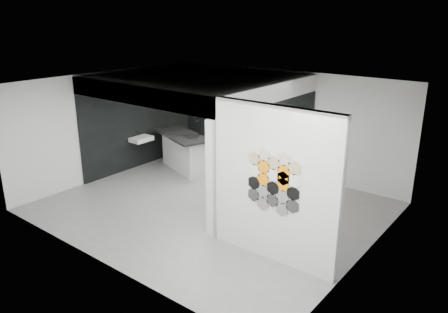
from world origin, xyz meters
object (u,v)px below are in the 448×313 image
Objects in this scene: partition_panel at (274,185)px; glass_vase at (285,125)px; utensil_cup at (225,115)px; wall_basin at (141,139)px; kettle at (283,124)px; glass_bowl at (285,125)px; stockpot at (219,112)px; kitchen_island at (185,151)px; bottle_dark at (230,115)px.

partition_panel reaches higher than glass_vase.
partition_panel is 5.65m from utensil_cup.
wall_basin is 3.18× the size of kettle.
glass_vase is 2.05m from utensil_cup.
partition_panel is at bearing -61.77° from glass_bowl.
stockpot is (1.13, 2.07, 0.56)m from wall_basin.
stockpot is at bearing 168.86° from kettle.
kitchen_island is 16.09× the size of glass_bowl.
utensil_cup is (-1.98, 0.00, -0.04)m from kettle.
stockpot is 1.70× the size of glass_bowl.
stockpot is 0.41m from bottle_dark.
wall_basin is at bearing -118.76° from stockpot.
wall_basin is 2.64m from bottle_dark.
stockpot reaches higher than glass_bowl.
partition_panel is 12.44× the size of stockpot.
glass_vase is at bearing 0.00° from stockpot.
stockpot is at bearing 180.00° from utensil_cup.
glass_vase is (3.39, 2.07, 0.54)m from wall_basin.
kitchen_island is 24.36× the size of utensil_cup.
kettle reaches higher than wall_basin.
stockpot is 0.21m from utensil_cup.
utensil_cup is at bearing 180.00° from glass_bowl.
stockpot is 2.19m from kettle.
stockpot reaches higher than wall_basin.
bottle_dark is (0.49, 1.41, 0.86)m from kitchen_island.
stockpot reaches higher than bottle_dark.
partition_panel is 5.50m from bottle_dark.
partition_panel reaches higher than bottle_dark.
partition_panel reaches higher than wall_basin.
bottle_dark is (-1.84, 0.00, 0.00)m from glass_vase.
partition_panel is at bearing -18.23° from wall_basin.
wall_basin is 0.28× the size of kitchen_island.
kitchen_island reaches higher than stockpot.
utensil_cup is (1.34, 2.07, 0.51)m from wall_basin.
bottle_dark is at bearing 180.00° from glass_vase.
wall_basin is at bearing -148.65° from glass_bowl.
glass_vase reaches higher than wall_basin.
stockpot is 2.26m from glass_vase.
glass_bowl is at bearing 50.94° from kitchen_island.
glass_bowl is at bearing 31.35° from wall_basin.
utensil_cup is at bearing 0.00° from stockpot.
kitchen_island is at bearing -93.03° from stockpot.
glass_bowl is 0.97× the size of glass_vase.
kitchen_island is at bearing -101.40° from utensil_cup.
partition_panel is at bearing -61.77° from glass_vase.
glass_vase is at bearing 118.23° from partition_panel.
glass_bowl is (3.39, 2.07, 0.52)m from wall_basin.
bottle_dark reaches higher than utensil_cup.
kitchen_island reaches higher than bottle_dark.
kettle is 1.77m from bottle_dark.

